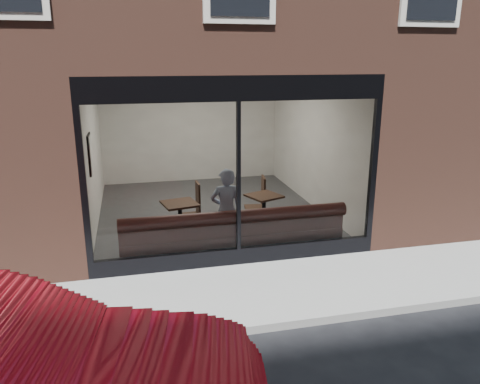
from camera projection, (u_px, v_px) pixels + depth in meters
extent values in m
plane|color=black|center=(274.00, 327.00, 6.24)|extent=(120.00, 120.00, 0.00)
cube|color=gray|center=(254.00, 292.00, 7.17)|extent=(40.00, 2.00, 0.01)
cube|color=gray|center=(275.00, 325.00, 6.18)|extent=(40.00, 0.10, 0.12)
cube|color=brown|center=(51.00, 130.00, 12.44)|extent=(2.50, 12.00, 3.20)
cube|color=brown|center=(314.00, 122.00, 14.11)|extent=(2.50, 12.00, 3.20)
cube|color=brown|center=(179.00, 114.00, 16.08)|extent=(5.00, 6.00, 3.20)
plane|color=#2D2D30|center=(210.00, 211.00, 10.91)|extent=(6.00, 6.00, 0.00)
plane|color=white|center=(207.00, 71.00, 10.03)|extent=(6.00, 6.00, 0.00)
plane|color=silver|center=(191.00, 126.00, 13.27)|extent=(5.00, 0.00, 5.00)
plane|color=silver|center=(93.00, 149.00, 9.92)|extent=(0.00, 6.00, 6.00)
plane|color=silver|center=(313.00, 140.00, 11.02)|extent=(0.00, 6.00, 6.00)
cube|color=black|center=(239.00, 256.00, 8.11)|extent=(5.00, 0.10, 0.30)
cube|color=black|center=(238.00, 88.00, 7.33)|extent=(5.00, 0.10, 0.40)
cube|color=black|center=(238.00, 178.00, 7.73)|extent=(0.06, 0.10, 2.50)
plane|color=white|center=(239.00, 178.00, 7.70)|extent=(4.80, 0.00, 4.80)
cube|color=#371A14|center=(233.00, 243.00, 8.47)|extent=(4.00, 0.55, 0.45)
imported|color=#93A2C0|center=(226.00, 211.00, 8.48)|extent=(0.60, 0.42, 1.58)
cube|color=black|center=(180.00, 204.00, 9.06)|extent=(0.75, 0.75, 0.04)
cube|color=black|center=(264.00, 196.00, 9.56)|extent=(0.79, 0.79, 0.04)
cube|color=black|center=(190.00, 215.00, 9.92)|extent=(0.40, 0.40, 0.04)
cube|color=black|center=(255.00, 208.00, 10.42)|extent=(0.50, 0.50, 0.04)
cube|color=white|center=(91.00, 154.00, 8.95)|extent=(0.02, 0.53, 0.71)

